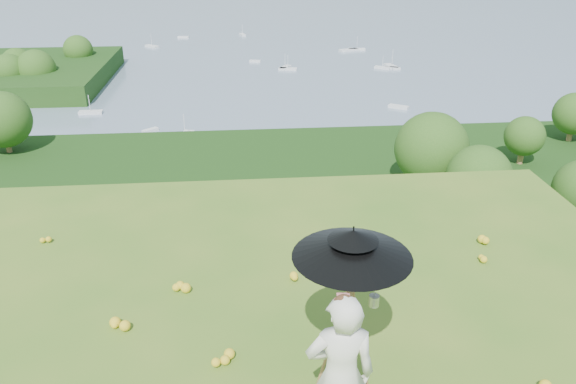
{
  "coord_description": "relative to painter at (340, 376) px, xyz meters",
  "views": [
    {
      "loc": [
        1.32,
        -2.83,
        4.33
      ],
      "look_at": [
        1.9,
        3.82,
        1.2
      ],
      "focal_mm": 35.0,
      "sensor_mm": 36.0,
      "label": 1
    }
  ],
  "objects": [
    {
      "name": "forest_slope",
      "position": [
        -2.09,
        34.18,
        -29.84
      ],
      "size": [
        140.0,
        56.0,
        22.0
      ],
      "primitive_type": "cube",
      "color": "#11370F",
      "rests_on": "bay_water"
    },
    {
      "name": "shoreline_tier",
      "position": [
        -2.09,
        74.18,
        -36.84
      ],
      "size": [
        170.0,
        28.0,
        8.0
      ],
      "primitive_type": "cube",
      "color": "slate",
      "rests_on": "bay_water"
    },
    {
      "name": "bay_water",
      "position": [
        -2.09,
        239.18,
        -34.84
      ],
      "size": [
        700.0,
        700.0,
        0.0
      ],
      "primitive_type": "plane",
      "color": "slate",
      "rests_on": "ground"
    },
    {
      "name": "slope_trees",
      "position": [
        -2.09,
        34.18,
        -15.84
      ],
      "size": [
        110.0,
        50.0,
        6.0
      ],
      "primitive_type": null,
      "color": "#295519",
      "rests_on": "forest_slope"
    },
    {
      "name": "harbor_town",
      "position": [
        -2.09,
        74.18,
        -30.34
      ],
      "size": [
        110.0,
        22.0,
        5.0
      ],
      "primitive_type": null,
      "color": "silver",
      "rests_on": "shoreline_tier"
    },
    {
      "name": "moored_boats",
      "position": [
        -14.59,
        160.18,
        -34.49
      ],
      "size": [
        140.0,
        140.0,
        0.7
      ],
      "primitive_type": null,
      "color": "white",
      "rests_on": "bay_water"
    },
    {
      "name": "painter",
      "position": [
        0.0,
        0.0,
        0.0
      ],
      "size": [
        0.62,
        0.42,
        1.68
      ],
      "primitive_type": "imported",
      "rotation": [
        0.0,
        0.0,
        3.11
      ],
      "color": "silver",
      "rests_on": "ground"
    },
    {
      "name": "field_easel",
      "position": [
        0.18,
        0.59,
        0.03
      ],
      "size": [
        0.78,
        0.78,
        1.73
      ],
      "primitive_type": null,
      "rotation": [
        0.0,
        0.0,
        -0.21
      ],
      "color": "olive",
      "rests_on": "ground"
    },
    {
      "name": "sun_umbrella",
      "position": [
        0.18,
        0.61,
        0.85
      ],
      "size": [
        1.12,
        1.12,
        0.54
      ],
      "primitive_type": null,
      "rotation": [
        0.0,
        0.0,
        -0.02
      ],
      "color": "black",
      "rests_on": "field_easel"
    },
    {
      "name": "painter_cap",
      "position": [
        0.0,
        0.0,
        0.79
      ],
      "size": [
        0.2,
        0.23,
        0.1
      ],
      "primitive_type": null,
      "rotation": [
        0.0,
        0.0,
        -0.1
      ],
      "color": "#D8767A",
      "rests_on": "painter"
    }
  ]
}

